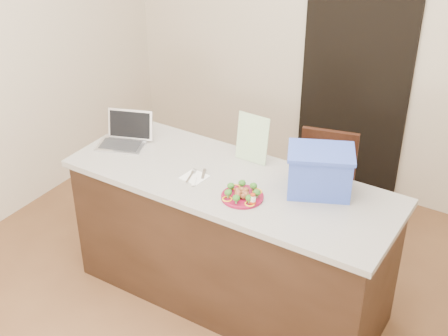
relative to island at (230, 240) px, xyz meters
The scene contains 16 objects.
ground 0.53m from the island, 90.00° to the right, with size 4.00×4.00×0.00m, color brown.
room_shell 1.18m from the island, 90.00° to the right, with size 4.00×4.00×4.00m.
doorway 1.81m from the island, 86.69° to the left, with size 0.90×0.02×2.00m, color black.
island is the anchor object (origin of this frame).
plate 0.51m from the island, 40.54° to the right, with size 0.25×0.25×0.02m.
meatballs 0.53m from the island, 41.59° to the right, with size 0.10×0.10×0.04m.
broccoli 0.55m from the island, 40.54° to the right, with size 0.21×0.21×0.04m.
pepper_rings 0.52m from the island, 40.54° to the right, with size 0.22×0.22×0.01m.
napkin 0.51m from the island, 153.34° to the right, with size 0.14×0.14×0.01m, color silver.
fork 0.52m from the island, 157.98° to the right, with size 0.05×0.17×0.00m.
knife 0.51m from the island, 144.82° to the right, with size 0.07×0.21×0.01m.
yogurt_bottle 0.58m from the island, 35.29° to the right, with size 0.04×0.04×0.08m.
laptop 0.98m from the island, behind, with size 0.36×0.34×0.22m.
leaflet 0.67m from the island, 91.44° to the left, with size 0.22×0.00×0.31m, color white.
blue_box 0.79m from the island, 17.16° to the left, with size 0.45×0.40×0.27m.
chair 0.88m from the island, 73.54° to the left, with size 0.49×0.49×0.91m.
Camera 1 is at (1.66, -2.49, 2.89)m, focal length 50.00 mm.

